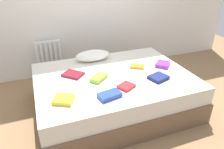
# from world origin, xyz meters

# --- Properties ---
(ground_plane) EXTENTS (8.00, 8.00, 0.00)m
(ground_plane) POSITION_xyz_m (0.00, 0.00, 0.00)
(ground_plane) COLOR #93704C
(bed) EXTENTS (2.00, 1.50, 0.50)m
(bed) POSITION_xyz_m (0.00, 0.00, 0.25)
(bed) COLOR brown
(bed) RESTS_ON ground
(radiator) EXTENTS (0.41, 0.04, 0.58)m
(radiator) POSITION_xyz_m (-0.69, 1.20, 0.38)
(radiator) COLOR white
(radiator) RESTS_ON ground
(pillow) EXTENTS (0.51, 0.27, 0.15)m
(pillow) POSITION_xyz_m (-0.11, 0.55, 0.57)
(pillow) COLOR white
(pillow) RESTS_ON bed
(textbook_maroon) EXTENTS (0.31, 0.31, 0.03)m
(textbook_maroon) POSITION_xyz_m (-0.49, 0.17, 0.51)
(textbook_maroon) COLOR maroon
(textbook_maroon) RESTS_ON bed
(textbook_blue) EXTENTS (0.26, 0.19, 0.05)m
(textbook_blue) POSITION_xyz_m (-0.23, -0.47, 0.53)
(textbook_blue) COLOR #2847B7
(textbook_blue) RESTS_ON bed
(textbook_orange) EXTENTS (0.23, 0.21, 0.03)m
(textbook_orange) POSITION_xyz_m (0.39, 0.09, 0.51)
(textbook_orange) COLOR orange
(textbook_orange) RESTS_ON bed
(textbook_purple) EXTENTS (0.26, 0.26, 0.05)m
(textbook_purple) POSITION_xyz_m (0.74, 0.01, 0.52)
(textbook_purple) COLOR purple
(textbook_purple) RESTS_ON bed
(textbook_navy) EXTENTS (0.26, 0.24, 0.04)m
(textbook_navy) POSITION_xyz_m (0.48, -0.30, 0.52)
(textbook_navy) COLOR navy
(textbook_navy) RESTS_ON bed
(textbook_lime) EXTENTS (0.26, 0.25, 0.05)m
(textbook_lime) POSITION_xyz_m (-0.21, -0.05, 0.52)
(textbook_lime) COLOR #8CC638
(textbook_lime) RESTS_ON bed
(textbook_red) EXTENTS (0.22, 0.21, 0.03)m
(textbook_red) POSITION_xyz_m (0.02, -0.35, 0.52)
(textbook_red) COLOR red
(textbook_red) RESTS_ON bed
(textbook_yellow) EXTENTS (0.26, 0.25, 0.04)m
(textbook_yellow) POSITION_xyz_m (-0.70, -0.37, 0.52)
(textbook_yellow) COLOR yellow
(textbook_yellow) RESTS_ON bed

